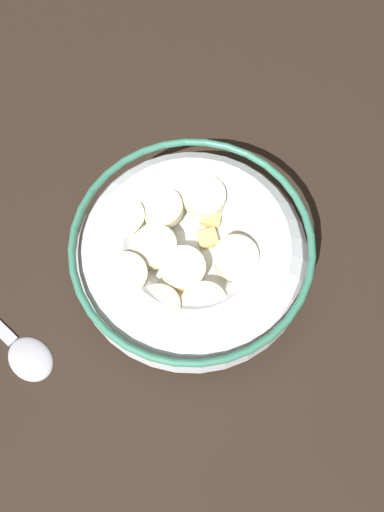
% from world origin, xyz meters
% --- Properties ---
extents(ground_plane, '(1.33, 1.33, 0.02)m').
position_xyz_m(ground_plane, '(0.00, 0.00, -0.01)').
color(ground_plane, black).
extents(cereal_bowl, '(0.19, 0.19, 0.06)m').
position_xyz_m(cereal_bowl, '(-0.00, 0.00, 0.03)').
color(cereal_bowl, silver).
rests_on(cereal_bowl, ground_plane).
extents(spoon, '(0.05, 0.17, 0.01)m').
position_xyz_m(spoon, '(-0.16, 0.04, 0.00)').
color(spoon, '#A5A5AD').
rests_on(spoon, ground_plane).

